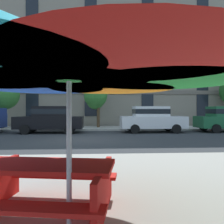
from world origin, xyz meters
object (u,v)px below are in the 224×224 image
Objects in this scene: street_tree_middle at (96,96)px; picnic_table at (45,185)px; street_tree_left at (4,95)px; sedan_black at (51,119)px; patio_umbrella at (69,61)px; sedan_white at (152,118)px.

picnic_table is (-0.56, -15.78, -2.19)m from street_tree_middle.
street_tree_left reaches higher than picnic_table.
sedan_black is 12.50m from picnic_table.
patio_umbrella reaches higher than picnic_table.
street_tree_left is 0.97× the size of patio_umbrella.
sedan_black is at bearing -33.61° from street_tree_left.
sedan_black is 1.19× the size of street_tree_middle.
sedan_white is at bearing -42.58° from street_tree_middle.
street_tree_left reaches higher than sedan_black.
street_tree_left is at bearing -173.99° from street_tree_middle.
picnic_table is at bearing -92.02° from street_tree_middle.
street_tree_left is 16.58m from picnic_table.
sedan_black and sedan_white have the same top height.
picnic_table is at bearing -66.15° from street_tree_left.
patio_umbrella is (7.01, -15.47, -0.70)m from street_tree_left.
patio_umbrella is at bearing -90.65° from street_tree_middle.
street_tree_middle reaches higher than sedan_white.
picnic_table is at bearing -109.75° from sedan_white.
street_tree_middle reaches higher than patio_umbrella.
sedan_white is 1.10× the size of street_tree_left.
sedan_black is 13.06m from patio_umbrella.
street_tree_left is 1.98× the size of picnic_table.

